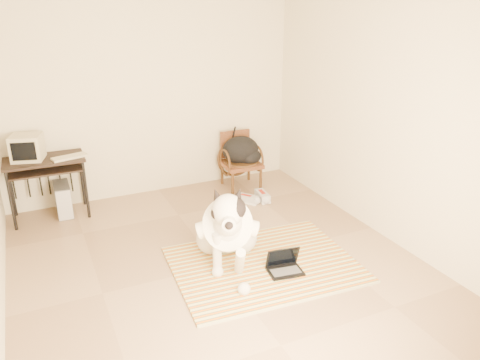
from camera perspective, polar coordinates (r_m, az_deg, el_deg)
floor at (r=4.93m, az=-2.71°, el=-10.35°), size 4.50×4.50×0.00m
wall_back at (r=6.46m, az=-10.69°, el=9.97°), size 4.50×0.00×4.50m
wall_front at (r=2.58m, az=16.36°, el=-8.42°), size 4.50×0.00×4.50m
wall_right at (r=5.42m, az=17.14°, el=7.21°), size 0.00×4.50×4.50m
rug at (r=4.93m, az=2.95°, el=-10.23°), size 1.94×1.53×0.02m
dog at (r=4.79m, az=-1.57°, el=-5.97°), size 0.74×1.34×0.98m
laptop at (r=4.79m, az=5.41°, el=-10.34°), size 0.37×0.29×0.24m
computer_desk at (r=6.15m, az=-22.67°, el=1.43°), size 0.93×0.53×0.77m
crt_monitor at (r=6.12m, az=-24.52°, el=3.63°), size 0.42×0.40×0.31m
desk_keyboard at (r=6.03m, az=-20.08°, el=2.64°), size 0.43×0.25×0.03m
pc_tower at (r=6.33m, az=-20.75°, el=-2.23°), size 0.19×0.44×0.41m
rattan_chair at (r=6.75m, az=-0.02°, el=2.45°), size 0.54×0.52×0.79m
backpack at (r=6.68m, az=0.27°, el=3.55°), size 0.53×0.46×0.39m
sneaker_left at (r=6.31m, az=0.91°, el=-2.36°), size 0.28×0.31×0.10m
sneaker_right at (r=6.40m, az=2.74°, el=-2.00°), size 0.16×0.33×0.11m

